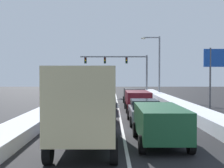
# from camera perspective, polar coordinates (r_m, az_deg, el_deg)

# --- Properties ---
(ground_plane) EXTENTS (120.00, 120.00, 0.00)m
(ground_plane) POSITION_cam_1_polar(r_m,az_deg,el_deg) (23.95, 1.30, -5.74)
(ground_plane) COLOR black
(lane_stripe_between_right_lane_and_center_lane) EXTENTS (0.14, 48.13, 0.01)m
(lane_stripe_between_right_lane_and_center_lane) POSITION_cam_1_polar(r_m,az_deg,el_deg) (28.29, 1.08, -4.60)
(lane_stripe_between_right_lane_and_center_lane) COLOR silver
(lane_stripe_between_right_lane_and_center_lane) RESTS_ON ground
(snow_bank_right_shoulder) EXTENTS (1.68, 48.13, 0.73)m
(snow_bank_right_shoulder) POSITION_cam_1_polar(r_m,az_deg,el_deg) (28.86, 11.69, -3.79)
(snow_bank_right_shoulder) COLOR white
(snow_bank_right_shoulder) RESTS_ON ground
(snow_bank_left_shoulder) EXTENTS (1.80, 48.13, 0.61)m
(snow_bank_left_shoulder) POSITION_cam_1_polar(r_m,az_deg,el_deg) (28.65, -9.60, -3.94)
(snow_bank_left_shoulder) COLOR white
(snow_bank_left_shoulder) RESTS_ON ground
(suv_green_right_lane_nearest) EXTENTS (2.16, 4.90, 1.67)m
(suv_green_right_lane_nearest) POSITION_cam_1_polar(r_m,az_deg,el_deg) (14.25, 8.52, -6.68)
(suv_green_right_lane_nearest) COLOR #1E5633
(suv_green_right_lane_nearest) RESTS_ON ground
(sedan_gray_right_lane_second) EXTENTS (2.00, 4.50, 1.51)m
(sedan_gray_right_lane_second) POSITION_cam_1_polar(r_m,az_deg,el_deg) (20.36, 5.69, -4.89)
(sedan_gray_right_lane_second) COLOR slate
(sedan_gray_right_lane_second) RESTS_ON ground
(suv_maroon_right_lane_third) EXTENTS (2.16, 4.90, 1.67)m
(suv_maroon_right_lane_third) POSITION_cam_1_polar(r_m,az_deg,el_deg) (27.34, 4.52, -2.69)
(suv_maroon_right_lane_third) COLOR maroon
(suv_maroon_right_lane_third) RESTS_ON ground
(suv_black_right_lane_fourth) EXTENTS (2.16, 4.90, 1.67)m
(suv_black_right_lane_fourth) POSITION_cam_1_polar(r_m,az_deg,el_deg) (33.21, 3.84, -1.93)
(suv_black_right_lane_fourth) COLOR black
(suv_black_right_lane_fourth) RESTS_ON ground
(box_truck_center_lane_nearest) EXTENTS (2.53, 7.20, 3.36)m
(box_truck_center_lane_nearest) POSITION_cam_1_polar(r_m,az_deg,el_deg) (13.29, -4.71, -3.43)
(box_truck_center_lane_nearest) COLOR #B7BABF
(box_truck_center_lane_nearest) RESTS_ON ground
(suv_red_center_lane_second) EXTENTS (2.16, 4.90, 1.67)m
(suv_red_center_lane_second) POSITION_cam_1_polar(r_m,az_deg,el_deg) (21.48, -3.40, -3.87)
(suv_red_center_lane_second) COLOR maroon
(suv_red_center_lane_second) RESTS_ON ground
(suv_white_center_lane_third) EXTENTS (2.16, 4.90, 1.67)m
(suv_white_center_lane_third) POSITION_cam_1_polar(r_m,az_deg,el_deg) (28.33, -2.36, -2.54)
(suv_white_center_lane_third) COLOR silver
(suv_white_center_lane_third) RESTS_ON ground
(suv_charcoal_center_lane_fourth) EXTENTS (2.16, 4.90, 1.67)m
(suv_charcoal_center_lane_fourth) POSITION_cam_1_polar(r_m,az_deg,el_deg) (34.88, -1.87, -1.76)
(suv_charcoal_center_lane_fourth) COLOR #38383D
(suv_charcoal_center_lane_fourth) RESTS_ON ground
(traffic_light_gantry) EXTENTS (10.60, 0.47, 6.20)m
(traffic_light_gantry) POSITION_cam_1_polar(r_m,az_deg,el_deg) (50.04, 1.92, 3.51)
(traffic_light_gantry) COLOR slate
(traffic_light_gantry) RESTS_ON ground
(street_lamp_right_near) EXTENTS (2.66, 0.36, 7.68)m
(street_lamp_right_near) POSITION_cam_1_polar(r_m,az_deg,el_deg) (18.28, 19.27, 6.44)
(street_lamp_right_near) COLOR gray
(street_lamp_right_near) RESTS_ON ground
(street_lamp_right_mid) EXTENTS (2.66, 0.36, 8.34)m
(street_lamp_right_mid) POSITION_cam_1_polar(r_m,az_deg,el_deg) (43.91, 7.94, 4.10)
(street_lamp_right_mid) COLOR gray
(street_lamp_right_mid) RESTS_ON ground
(roadside_sign_right) EXTENTS (3.20, 0.16, 5.50)m
(roadside_sign_right) POSITION_cam_1_polar(r_m,az_deg,el_deg) (29.98, 18.96, 3.35)
(roadside_sign_right) COLOR #59595B
(roadside_sign_right) RESTS_ON ground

